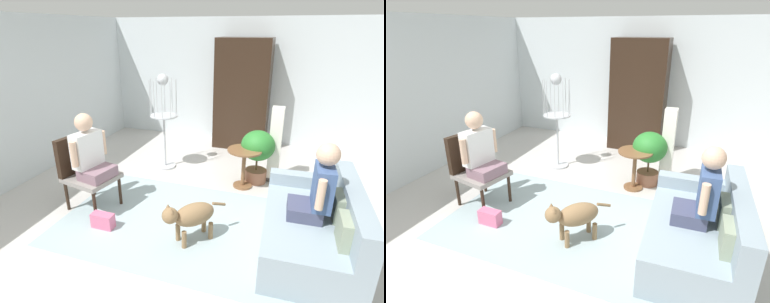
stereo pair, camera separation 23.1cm
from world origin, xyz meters
TOP-DOWN VIEW (x-y plane):
  - ground_plane at (0.00, 0.00)m, footprint 8.01×8.01m
  - back_wall at (0.00, 3.40)m, footprint 6.48×0.12m
  - left_wall at (-3.00, 0.30)m, footprint 0.12×7.27m
  - area_rug at (-0.14, -0.03)m, footprint 3.08×1.96m
  - couch at (1.38, -0.04)m, footprint 1.01×1.64m
  - armchair at (-1.56, -0.02)m, footprint 0.71×0.67m
  - person_on_couch at (1.35, -0.06)m, footprint 0.44×0.53m
  - person_on_armchair at (-1.41, -0.05)m, footprint 0.48×0.56m
  - round_end_table at (0.38, 1.20)m, footprint 0.51×0.51m
  - dog at (0.06, -0.32)m, footprint 0.59×0.64m
  - bird_cage_stand at (-1.05, 1.51)m, footprint 0.47×0.47m
  - potted_plant at (0.55, 1.44)m, footprint 0.52×0.52m
  - column_lamp at (0.79, 1.59)m, footprint 0.20×0.20m
  - armoire_cabinet at (-0.01, 2.99)m, footprint 1.04×0.56m
  - handbag at (-1.05, -0.43)m, footprint 0.28×0.13m

SIDE VIEW (x-z plane):
  - ground_plane at x=0.00m, z-range 0.00..0.00m
  - area_rug at x=-0.14m, z-range 0.00..0.01m
  - handbag at x=-1.05m, z-range 0.00..0.19m
  - couch at x=1.38m, z-range -0.11..0.68m
  - dog at x=0.06m, z-range 0.07..0.61m
  - round_end_table at x=0.38m, z-range 0.11..0.72m
  - potted_plant at x=0.55m, z-range 0.11..0.96m
  - armchair at x=-1.56m, z-range 0.08..1.07m
  - column_lamp at x=0.79m, z-range -0.01..1.20m
  - person_on_couch at x=1.35m, z-range 0.36..1.20m
  - person_on_armchair at x=-1.41m, z-range 0.40..1.25m
  - bird_cage_stand at x=-1.05m, z-range 0.12..1.74m
  - armoire_cabinet at x=-0.01m, z-range 0.00..2.14m
  - back_wall at x=0.00m, z-range 0.00..2.51m
  - left_wall at x=-3.00m, z-range 0.00..2.51m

